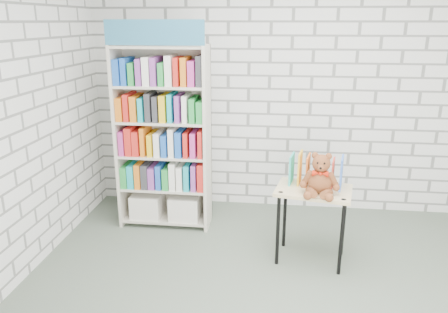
# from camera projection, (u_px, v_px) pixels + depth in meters

# --- Properties ---
(ground) EXTENTS (4.50, 4.50, 0.00)m
(ground) POSITION_uv_depth(u_px,v_px,m) (287.00, 307.00, 3.39)
(ground) COLOR #4D594B
(ground) RESTS_ON ground
(room_shell) EXTENTS (4.52, 4.02, 2.81)m
(room_shell) POSITION_uv_depth(u_px,v_px,m) (299.00, 76.00, 2.86)
(room_shell) COLOR silver
(room_shell) RESTS_ON ground
(bookshelf) EXTENTS (0.96, 0.37, 2.14)m
(bookshelf) POSITION_uv_depth(u_px,v_px,m) (164.00, 137.00, 4.54)
(bookshelf) COLOR beige
(bookshelf) RESTS_ON ground
(display_table) EXTENTS (0.73, 0.56, 0.70)m
(display_table) POSITION_uv_depth(u_px,v_px,m) (313.00, 199.00, 3.90)
(display_table) COLOR tan
(display_table) RESTS_ON ground
(table_books) EXTENTS (0.49, 0.28, 0.27)m
(table_books) POSITION_uv_depth(u_px,v_px,m) (316.00, 171.00, 3.93)
(table_books) COLOR #28AFA3
(table_books) RESTS_ON display_table
(teddy_bear) EXTENTS (0.34, 0.32, 0.36)m
(teddy_bear) POSITION_uv_depth(u_px,v_px,m) (320.00, 178.00, 3.72)
(teddy_bear) COLOR brown
(teddy_bear) RESTS_ON display_table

